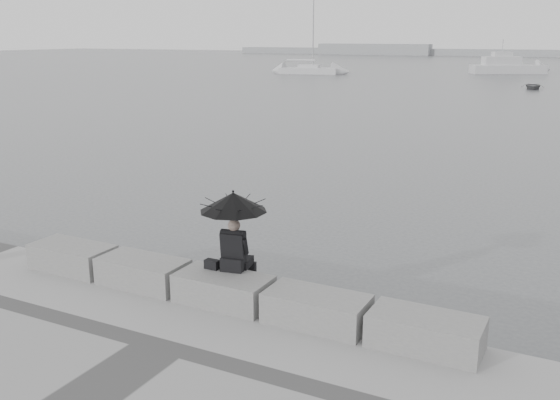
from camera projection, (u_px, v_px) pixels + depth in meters
The scene contains 12 objects.
ground at pixel (238, 320), 10.98m from camera, with size 360.00×360.00×0.00m, color #4A4D50.
stone_block_far_left at pixel (73, 257), 11.91m from camera, with size 1.60×0.80×0.50m, color slate.
stone_block_left at pixel (143, 272), 11.15m from camera, with size 1.60×0.80×0.50m, color slate.
stone_block_centre at pixel (224, 289), 10.40m from camera, with size 1.60×0.80×0.50m, color slate.
stone_block_right at pixel (317, 309), 9.65m from camera, with size 1.60×0.80×0.50m, color slate.
stone_block_far_right at pixel (425, 332), 8.89m from camera, with size 1.60×0.80×0.50m, color slate.
seated_person at pixel (233, 213), 10.34m from camera, with size 1.14×1.14×1.39m.
bag at pixel (212, 264), 10.61m from camera, with size 0.25×0.14×0.16m, color black.
distant_landmass at pixel (546, 53), 147.11m from camera, with size 180.00×8.00×2.80m.
sailboat_left at pixel (309, 70), 81.64m from camera, with size 7.95×3.65×12.90m.
motor_cruiser at pixel (508, 67), 82.39m from camera, with size 9.68×6.84×4.50m.
dinghy at pixel (533, 86), 58.48m from camera, with size 3.08×1.30×0.52m, color slate.
Camera 1 is at (5.28, -8.61, 4.85)m, focal length 40.00 mm.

